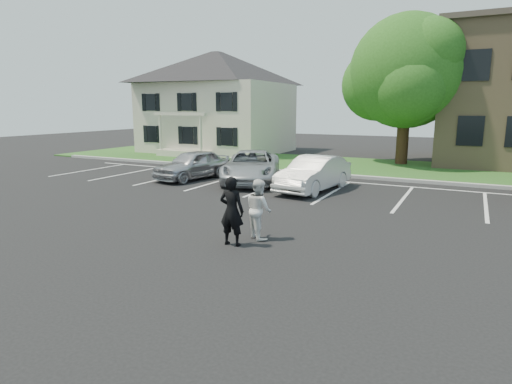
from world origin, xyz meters
TOP-DOWN VIEW (x-y plane):
  - ground_plane at (0.00, 0.00)m, footprint 90.00×90.00m
  - curb at (0.00, 12.00)m, footprint 40.00×0.30m
  - grass_strip at (0.00, 16.00)m, footprint 44.00×8.00m
  - stall_lines at (1.40, 8.95)m, footprint 34.00×5.36m
  - house at (-13.00, 19.97)m, footprint 10.30×9.22m
  - tree at (1.27, 18.31)m, footprint 7.80×7.20m
  - man_black_suit at (-0.26, 0.16)m, footprint 0.67×0.47m
  - man_white_shirt at (0.09, 0.99)m, footprint 0.99×0.95m
  - car_silver_west at (-7.10, 8.17)m, footprint 2.43×4.40m
  - car_silver_minivan at (-4.12, 8.65)m, footprint 4.24×5.81m
  - car_white_sedan at (-0.84, 8.00)m, footprint 2.10×4.53m

SIDE VIEW (x-z plane):
  - ground_plane at x=0.00m, z-range 0.00..0.00m
  - stall_lines at x=1.40m, z-range 0.00..0.01m
  - grass_strip at x=0.00m, z-range 0.00..0.08m
  - curb at x=0.00m, z-range 0.00..0.15m
  - car_silver_west at x=-7.10m, z-range 0.00..1.42m
  - car_white_sedan at x=-0.84m, z-range 0.00..1.44m
  - car_silver_minivan at x=-4.12m, z-range 0.00..1.47m
  - man_white_shirt at x=0.09m, z-range 0.00..1.60m
  - man_black_suit at x=-0.26m, z-range 0.00..1.77m
  - house at x=-13.00m, z-range 0.03..7.63m
  - tree at x=1.27m, z-range 0.95..9.75m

